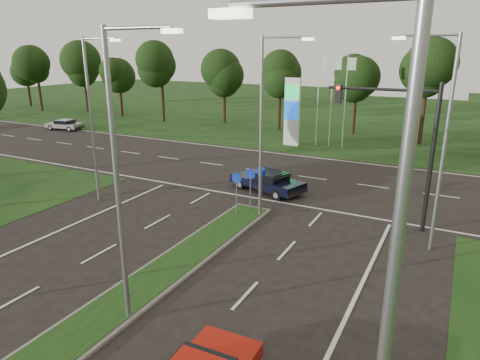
% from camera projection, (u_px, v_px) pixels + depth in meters
% --- Properties ---
extents(verge_far, '(160.00, 50.00, 0.02)m').
position_uv_depth(verge_far, '(380.00, 116.00, 55.72)').
color(verge_far, black).
rests_on(verge_far, ground).
extents(cross_road, '(160.00, 12.00, 0.02)m').
position_uv_depth(cross_road, '(298.00, 176.00, 29.44)').
color(cross_road, black).
rests_on(cross_road, ground).
extents(median_kerb, '(2.00, 26.00, 0.12)m').
position_uv_depth(median_kerb, '(61.00, 347.00, 12.46)').
color(median_kerb, slate).
rests_on(median_kerb, ground).
extents(streetlight_median_near, '(2.53, 0.22, 9.00)m').
position_uv_depth(streetlight_median_near, '(121.00, 170.00, 12.24)').
color(streetlight_median_near, gray).
rests_on(streetlight_median_near, ground).
extents(streetlight_median_far, '(2.53, 0.22, 9.00)m').
position_uv_depth(streetlight_median_far, '(265.00, 120.00, 20.72)').
color(streetlight_median_far, gray).
rests_on(streetlight_median_far, ground).
extents(streetlight_left_far, '(2.53, 0.22, 9.00)m').
position_uv_depth(streetlight_left_far, '(93.00, 113.00, 23.13)').
color(streetlight_left_far, gray).
rests_on(streetlight_left_far, ground).
extents(streetlight_right_far, '(2.53, 0.22, 9.00)m').
position_uv_depth(streetlight_right_far, '(441.00, 134.00, 17.28)').
color(streetlight_right_far, gray).
rests_on(streetlight_right_far, ground).
extents(streetlight_right_near, '(2.53, 0.22, 9.00)m').
position_uv_depth(streetlight_right_near, '(371.00, 322.00, 5.41)').
color(streetlight_right_near, gray).
rests_on(streetlight_right_near, ground).
extents(traffic_signal, '(5.10, 0.42, 7.00)m').
position_uv_depth(traffic_signal, '(404.00, 133.00, 19.81)').
color(traffic_signal, black).
rests_on(traffic_signal, ground).
extents(median_signs, '(1.16, 1.76, 2.38)m').
position_uv_depth(median_signs, '(250.00, 181.00, 22.49)').
color(median_signs, gray).
rests_on(median_signs, ground).
extents(gas_pylon, '(5.80, 1.26, 8.00)m').
position_uv_depth(gas_pylon, '(295.00, 110.00, 37.84)').
color(gas_pylon, silver).
rests_on(gas_pylon, ground).
extents(treeline_far, '(6.00, 6.00, 9.90)m').
position_uv_depth(treeline_far, '(360.00, 66.00, 40.89)').
color(treeline_far, black).
rests_on(treeline_far, ground).
extents(navy_sedan, '(4.95, 3.17, 1.26)m').
position_uv_depth(navy_sedan, '(268.00, 181.00, 26.07)').
color(navy_sedan, black).
rests_on(navy_sedan, ground).
extents(far_car_a, '(4.06, 2.15, 1.12)m').
position_uv_depth(far_car_a, '(65.00, 124.00, 46.03)').
color(far_car_a, gray).
rests_on(far_car_a, ground).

